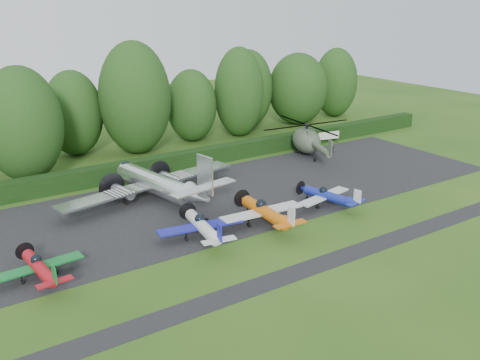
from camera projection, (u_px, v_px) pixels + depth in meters
ground at (246, 244)px, 43.81m from camera, size 160.00×160.00×0.00m
apron at (188, 206)px, 51.69m from camera, size 70.00×18.00×0.01m
taxiway_verge at (292, 274)px, 39.09m from camera, size 70.00×2.00×0.00m
hedgerow at (141, 176)px, 60.35m from camera, size 90.00×1.60×2.00m
transport_plane at (157, 184)px, 52.54m from camera, size 19.96×15.30×6.40m
light_plane_red at (39, 267)px, 37.95m from camera, size 6.53×6.86×2.51m
light_plane_white at (202, 226)px, 44.35m from camera, size 7.40×7.78×2.84m
light_plane_orange at (265, 212)px, 47.10m from camera, size 7.94×8.35×3.05m
light_plane_blue at (328, 196)px, 51.42m from camera, size 6.68×7.02×2.57m
helicopter at (307, 138)px, 67.82m from camera, size 12.47×14.60×4.02m
sign_board at (329, 136)px, 72.71m from camera, size 3.22×0.12×1.81m
tree_0 at (248, 89)px, 81.23m from camera, size 7.56×7.56×11.83m
tree_1 at (239, 92)px, 75.77m from camera, size 7.05×7.05×12.71m
tree_2 at (336, 83)px, 88.63m from camera, size 7.12×7.12×11.35m
tree_4 at (192, 106)px, 73.56m from camera, size 6.92×6.92×9.97m
tree_5 at (73, 113)px, 66.85m from camera, size 7.35×7.35×10.77m
tree_6 at (298, 89)px, 83.44m from camera, size 9.19×9.19×11.10m
tree_9 at (135, 98)px, 67.07m from camera, size 9.05×9.05×14.25m
tree_10 at (22, 125)px, 57.02m from camera, size 8.50×8.50×12.57m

